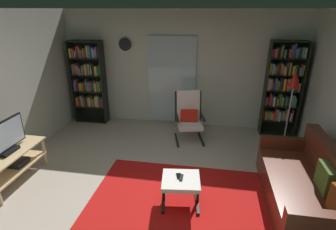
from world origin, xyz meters
name	(u,v)px	position (x,y,z in m)	size (l,w,h in m)	color
ground_plane	(154,200)	(0.00, 0.00, 0.00)	(7.02, 7.02, 0.00)	#AFA091
wall_back	(180,70)	(0.00, 2.90, 1.30)	(5.60, 0.06, 2.60)	beige
glass_door_panel	(172,81)	(-0.19, 2.83, 1.05)	(1.10, 0.01, 2.00)	silver
area_rug	(183,198)	(0.41, 0.11, 0.00)	(2.67, 1.73, 0.01)	red
tv_stand	(11,162)	(-2.32, 0.09, 0.35)	(0.52, 1.19, 0.53)	tan
television	(4,139)	(-2.32, 0.08, 0.77)	(0.20, 0.82, 0.51)	black
bookshelf_near_tv	(89,80)	(-2.14, 2.65, 1.03)	(0.77, 0.30, 1.94)	black
bookshelf_near_sofa	(282,87)	(2.19, 2.65, 1.07)	(0.72, 0.30, 2.02)	black
leather_sofa	(306,187)	(2.10, 0.27, 0.30)	(0.88, 1.91, 0.86)	#562517
lounge_armchair	(189,115)	(0.30, 2.07, 0.53)	(0.70, 0.77, 1.02)	black
ottoman	(181,183)	(0.39, 0.01, 0.35)	(0.57, 0.54, 0.42)	white
tv_remote	(181,178)	(0.39, 0.02, 0.43)	(0.04, 0.14, 0.02)	black
cell_phone	(179,176)	(0.36, 0.05, 0.42)	(0.07, 0.14, 0.01)	black
floor_lamp_by_shelf	(293,87)	(2.18, 1.87, 1.29)	(0.22, 0.22, 1.57)	#A5A5AD
wall_clock	(125,44)	(-1.25, 2.82, 1.85)	(0.29, 0.03, 0.29)	silver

